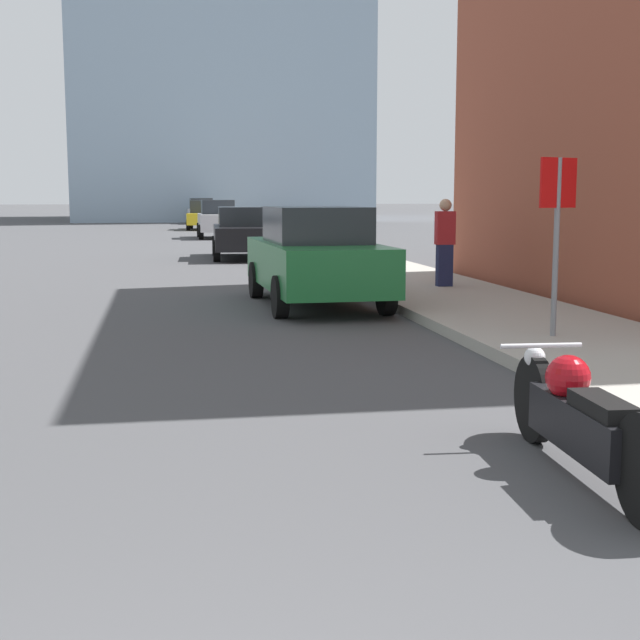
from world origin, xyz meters
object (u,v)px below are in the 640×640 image
(parked_car_white, at_px, (201,211))
(stop_sign, at_px, (557,215))
(parked_car_green, at_px, (316,256))
(parked_car_silver, at_px, (218,219))
(motorcycle, at_px, (580,419))
(pedestrian, at_px, (445,242))
(parked_car_black, at_px, (245,232))
(parked_car_yellow, at_px, (205,215))

(parked_car_white, distance_m, stop_sign, 50.56)
(parked_car_green, bearing_deg, parked_car_silver, 88.73)
(motorcycle, height_order, parked_car_silver, parked_car_silver)
(parked_car_green, height_order, stop_sign, stop_sign)
(parked_car_white, bearing_deg, pedestrian, -87.61)
(parked_car_black, relative_size, pedestrian, 2.69)
(parked_car_black, bearing_deg, parked_car_silver, 92.75)
(parked_car_silver, distance_m, stop_sign, 29.71)
(motorcycle, xyz_separation_m, parked_car_green, (-0.14, 9.50, 0.45))
(motorcycle, bearing_deg, parked_car_silver, 93.98)
(parked_car_silver, bearing_deg, parked_car_white, 89.96)
(motorcycle, xyz_separation_m, pedestrian, (2.59, 10.91, 0.60))
(motorcycle, bearing_deg, stop_sign, 70.83)
(parked_car_silver, distance_m, pedestrian, 23.69)
(parked_car_green, relative_size, pedestrian, 2.78)
(parked_car_white, distance_m, pedestrian, 44.49)
(motorcycle, bearing_deg, parked_car_black, 94.21)
(parked_car_silver, bearing_deg, parked_car_black, -89.47)
(stop_sign, bearing_deg, parked_car_white, 92.37)
(parked_car_silver, bearing_deg, motorcycle, -89.09)
(parked_car_black, distance_m, pedestrian, 10.88)
(parked_car_silver, bearing_deg, stop_sign, -85.13)
(pedestrian, bearing_deg, parked_car_yellow, 94.95)
(motorcycle, bearing_deg, parked_car_green, 94.41)
(stop_sign, bearing_deg, motorcycle, -112.72)
(parked_car_black, height_order, parked_car_silver, parked_car_silver)
(parked_car_white, bearing_deg, motorcycle, -90.96)
(parked_car_green, height_order, pedestrian, pedestrian)
(parked_car_green, distance_m, parked_car_yellow, 35.20)
(parked_car_green, height_order, parked_car_silver, parked_car_silver)
(parked_car_silver, distance_m, parked_car_white, 20.90)
(parked_car_yellow, height_order, parked_car_white, parked_car_white)
(parked_car_silver, height_order, parked_car_yellow, parked_car_silver)
(motorcycle, distance_m, parked_car_black, 21.41)
(parked_car_silver, xyz_separation_m, parked_car_yellow, (-0.08, 10.26, -0.04))
(motorcycle, height_order, parked_car_yellow, parked_car_yellow)
(parked_car_yellow, bearing_deg, parked_car_black, -84.60)
(parked_car_green, relative_size, parked_car_silver, 1.20)
(parked_car_green, relative_size, stop_sign, 2.12)
(motorcycle, distance_m, stop_sign, 5.36)
(parked_car_white, height_order, pedestrian, pedestrian)
(parked_car_silver, xyz_separation_m, parked_car_white, (0.19, 20.89, 0.02))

